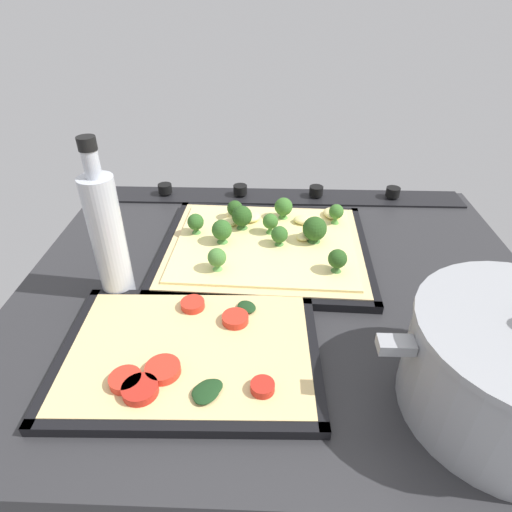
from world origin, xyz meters
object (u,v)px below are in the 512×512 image
(baking_tray_back, at_px, (191,353))
(veggie_pizza_back, at_px, (190,351))
(baking_tray_front, at_px, (265,250))
(broccoli_pizza, at_px, (266,240))
(oil_bottle, at_px, (107,235))

(baking_tray_back, relative_size, veggie_pizza_back, 1.08)
(veggie_pizza_back, bearing_deg, baking_tray_front, -109.96)
(broccoli_pizza, distance_m, veggie_pizza_back, 0.26)
(baking_tray_back, bearing_deg, broccoli_pizza, -110.01)
(baking_tray_back, xyz_separation_m, oil_bottle, (0.12, -0.12, 0.09))
(baking_tray_front, xyz_separation_m, oil_bottle, (0.21, 0.11, 0.09))
(broccoli_pizza, bearing_deg, oil_bottle, 29.70)
(baking_tray_back, xyz_separation_m, veggie_pizza_back, (0.00, 0.00, 0.01))
(baking_tray_front, distance_m, broccoli_pizza, 0.02)
(broccoli_pizza, relative_size, oil_bottle, 1.41)
(baking_tray_back, height_order, oil_bottle, oil_bottle)
(baking_tray_back, bearing_deg, oil_bottle, -44.32)
(baking_tray_front, relative_size, broccoli_pizza, 1.08)
(baking_tray_front, bearing_deg, oil_bottle, 28.34)
(veggie_pizza_back, bearing_deg, broccoli_pizza, -109.79)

